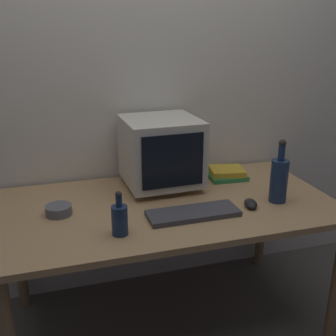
{
  "coord_description": "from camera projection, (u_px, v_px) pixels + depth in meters",
  "views": [
    {
      "loc": [
        -0.53,
        -1.75,
        1.52
      ],
      "look_at": [
        0.0,
        0.0,
        0.88
      ],
      "focal_mm": 43.64,
      "sensor_mm": 36.0,
      "label": 1
    }
  ],
  "objects": [
    {
      "name": "ground_plane",
      "position": [
        168.0,
        320.0,
        2.23
      ],
      "size": [
        6.0,
        6.0,
        0.0
      ],
      "primitive_type": "plane",
      "color": "#56514C"
    },
    {
      "name": "back_wall",
      "position": [
        142.0,
        77.0,
        2.26
      ],
      "size": [
        4.0,
        0.08,
        2.5
      ],
      "primitive_type": "cube",
      "color": "silver",
      "rests_on": "ground"
    },
    {
      "name": "desk",
      "position": [
        168.0,
        216.0,
        2.02
      ],
      "size": [
        1.62,
        0.86,
        0.7
      ],
      "color": "tan",
      "rests_on": "ground"
    },
    {
      "name": "crt_monitor",
      "position": [
        161.0,
        152.0,
        2.14
      ],
      "size": [
        0.39,
        0.4,
        0.37
      ],
      "color": "beige",
      "rests_on": "desk"
    },
    {
      "name": "keyboard",
      "position": [
        193.0,
        213.0,
        1.85
      ],
      "size": [
        0.42,
        0.15,
        0.02
      ],
      "primitive_type": "cube",
      "rotation": [
        0.0,
        0.0,
        0.01
      ],
      "color": "#3F3F47",
      "rests_on": "desk"
    },
    {
      "name": "computer_mouse",
      "position": [
        251.0,
        204.0,
        1.94
      ],
      "size": [
        0.08,
        0.11,
        0.04
      ],
      "primitive_type": "ellipsoid",
      "rotation": [
        0.0,
        0.0,
        -0.27
      ],
      "color": "black",
      "rests_on": "desk"
    },
    {
      "name": "bottle_tall",
      "position": [
        279.0,
        179.0,
        1.97
      ],
      "size": [
        0.08,
        0.08,
        0.31
      ],
      "color": "navy",
      "rests_on": "desk"
    },
    {
      "name": "bottle_short",
      "position": [
        120.0,
        219.0,
        1.67
      ],
      "size": [
        0.07,
        0.07,
        0.19
      ],
      "color": "navy",
      "rests_on": "desk"
    },
    {
      "name": "book_stack",
      "position": [
        227.0,
        173.0,
        2.31
      ],
      "size": [
        0.22,
        0.19,
        0.06
      ],
      "color": "#33894C",
      "rests_on": "desk"
    },
    {
      "name": "cd_spindle",
      "position": [
        59.0,
        210.0,
        1.86
      ],
      "size": [
        0.12,
        0.12,
        0.04
      ],
      "primitive_type": "cylinder",
      "color": "#595B66",
      "rests_on": "desk"
    }
  ]
}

